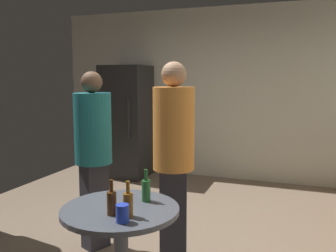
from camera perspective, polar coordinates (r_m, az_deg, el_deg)
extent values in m
cube|color=#7A6651|center=(3.72, -2.11, -18.83)|extent=(5.20, 5.20, 0.10)
cube|color=beige|center=(5.86, 7.65, 5.02)|extent=(5.32, 0.06, 2.70)
cube|color=black|center=(5.95, -6.51, 0.73)|extent=(0.70, 0.65, 1.80)
cube|color=#262628|center=(5.55, -6.16, 1.17)|extent=(0.03, 0.03, 0.60)
cylinder|color=#4C515B|center=(2.54, -7.50, -12.94)|extent=(0.80, 0.80, 0.03)
cylinder|color=#8C5919|center=(2.35, -6.28, -12.23)|extent=(0.06, 0.06, 0.15)
cylinder|color=#8C5919|center=(2.31, -6.32, -9.55)|extent=(0.02, 0.02, 0.08)
cylinder|color=#593314|center=(2.39, -8.83, -11.92)|extent=(0.06, 0.06, 0.15)
cylinder|color=#593314|center=(2.35, -8.89, -9.27)|extent=(0.02, 0.02, 0.08)
cylinder|color=#26662D|center=(2.61, -3.46, -10.13)|extent=(0.06, 0.06, 0.15)
cylinder|color=#26662D|center=(2.58, -3.48, -7.69)|extent=(0.02, 0.02, 0.08)
cylinder|color=blue|center=(2.27, -7.16, -13.45)|extent=(0.08, 0.08, 0.11)
cube|color=#2D2D38|center=(3.16, 0.86, -14.29)|extent=(0.26, 0.22, 0.85)
cylinder|color=orange|center=(2.96, 0.89, -0.41)|extent=(0.42, 0.42, 0.68)
sphere|color=tan|center=(2.93, 0.91, 8.13)|extent=(0.20, 0.20, 0.20)
cube|color=#2D2D38|center=(3.57, -11.40, -12.11)|extent=(0.25, 0.27, 0.82)
cylinder|color=#1E727A|center=(3.40, -11.72, -0.37)|extent=(0.45, 0.45, 0.65)
sphere|color=brown|center=(3.37, -11.91, 6.76)|extent=(0.19, 0.19, 0.19)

